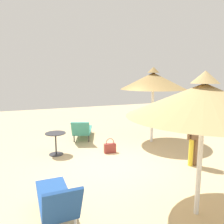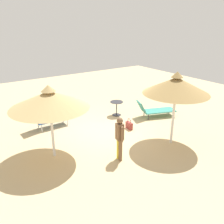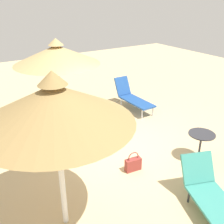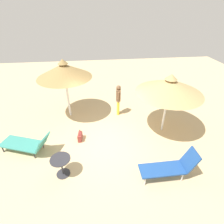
{
  "view_description": "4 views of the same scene",
  "coord_description": "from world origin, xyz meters",
  "px_view_note": "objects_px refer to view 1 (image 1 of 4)",
  "views": [
    {
      "loc": [
        2.4,
        5.58,
        2.57
      ],
      "look_at": [
        -0.13,
        -0.57,
        1.47
      ],
      "focal_mm": 35.27,
      "sensor_mm": 36.0,
      "label": 1
    },
    {
      "loc": [
        -8.03,
        5.33,
        4.65
      ],
      "look_at": [
        -0.49,
        0.11,
        1.14
      ],
      "focal_mm": 38.75,
      "sensor_mm": 36.0,
      "label": 2
    },
    {
      "loc": [
        -3.48,
        -5.14,
        3.91
      ],
      "look_at": [
        -0.55,
        -0.57,
        1.45
      ],
      "focal_mm": 42.31,
      "sensor_mm": 36.0,
      "label": 3
    },
    {
      "loc": [
        5.55,
        -0.34,
        5.01
      ],
      "look_at": [
        -0.3,
        0.35,
        1.25
      ],
      "focal_mm": 28.03,
      "sensor_mm": 36.0,
      "label": 4
    }
  ],
  "objects_px": {
    "handbag": "(110,148)",
    "side_table_round": "(56,140)",
    "parasol_umbrella_near_right": "(204,100)",
    "parasol_umbrella_far_right": "(153,81)",
    "person_standing_front": "(194,135)",
    "lounge_chair_center": "(82,130)",
    "lounge_chair_near_left": "(57,200)"
  },
  "relations": [
    {
      "from": "person_standing_front",
      "to": "parasol_umbrella_near_right",
      "type": "bearing_deg",
      "value": 49.36
    },
    {
      "from": "handbag",
      "to": "side_table_round",
      "type": "relative_size",
      "value": 0.69
    },
    {
      "from": "parasol_umbrella_near_right",
      "to": "handbag",
      "type": "relative_size",
      "value": 5.37
    },
    {
      "from": "parasol_umbrella_near_right",
      "to": "parasol_umbrella_far_right",
      "type": "height_order",
      "value": "parasol_umbrella_far_right"
    },
    {
      "from": "lounge_chair_near_left",
      "to": "lounge_chair_center",
      "type": "bearing_deg",
      "value": -109.5
    },
    {
      "from": "side_table_round",
      "to": "lounge_chair_center",
      "type": "bearing_deg",
      "value": -131.31
    },
    {
      "from": "handbag",
      "to": "person_standing_front",
      "type": "bearing_deg",
      "value": 133.98
    },
    {
      "from": "parasol_umbrella_near_right",
      "to": "side_table_round",
      "type": "bearing_deg",
      "value": -64.82
    },
    {
      "from": "lounge_chair_center",
      "to": "handbag",
      "type": "xyz_separation_m",
      "value": [
        -0.43,
        1.97,
        -0.2
      ]
    },
    {
      "from": "person_standing_front",
      "to": "handbag",
      "type": "height_order",
      "value": "person_standing_front"
    },
    {
      "from": "lounge_chair_center",
      "to": "side_table_round",
      "type": "xyz_separation_m",
      "value": [
        1.27,
        1.45,
        0.12
      ]
    },
    {
      "from": "parasol_umbrella_near_right",
      "to": "lounge_chair_center",
      "type": "distance_m",
      "value": 5.98
    },
    {
      "from": "lounge_chair_near_left",
      "to": "person_standing_front",
      "type": "distance_m",
      "value": 4.2
    },
    {
      "from": "side_table_round",
      "to": "parasol_umbrella_near_right",
      "type": "bearing_deg",
      "value": 115.18
    },
    {
      "from": "parasol_umbrella_far_right",
      "to": "lounge_chair_center",
      "type": "relative_size",
      "value": 1.39
    },
    {
      "from": "parasol_umbrella_far_right",
      "to": "handbag",
      "type": "distance_m",
      "value": 3.02
    },
    {
      "from": "parasol_umbrella_far_right",
      "to": "lounge_chair_center",
      "type": "bearing_deg",
      "value": -29.95
    },
    {
      "from": "person_standing_front",
      "to": "side_table_round",
      "type": "relative_size",
      "value": 2.18
    },
    {
      "from": "handbag",
      "to": "side_table_round",
      "type": "bearing_deg",
      "value": -17.02
    },
    {
      "from": "parasol_umbrella_far_right",
      "to": "side_table_round",
      "type": "bearing_deg",
      "value": 0.79
    },
    {
      "from": "parasol_umbrella_near_right",
      "to": "parasol_umbrella_far_right",
      "type": "bearing_deg",
      "value": -111.91
    },
    {
      "from": "handbag",
      "to": "side_table_round",
      "type": "height_order",
      "value": "side_table_round"
    },
    {
      "from": "parasol_umbrella_far_right",
      "to": "lounge_chair_near_left",
      "type": "xyz_separation_m",
      "value": [
        4.19,
        3.59,
        -1.91
      ]
    },
    {
      "from": "lounge_chair_center",
      "to": "parasol_umbrella_near_right",
      "type": "bearing_deg",
      "value": 97.14
    },
    {
      "from": "parasol_umbrella_near_right",
      "to": "lounge_chair_near_left",
      "type": "xyz_separation_m",
      "value": [
        2.48,
        -0.68,
        -1.7
      ]
    },
    {
      "from": "parasol_umbrella_near_right",
      "to": "lounge_chair_center",
      "type": "bearing_deg",
      "value": -82.86
    },
    {
      "from": "parasol_umbrella_far_right",
      "to": "person_standing_front",
      "type": "relative_size",
      "value": 1.81
    },
    {
      "from": "lounge_chair_near_left",
      "to": "handbag",
      "type": "bearing_deg",
      "value": -126.08
    },
    {
      "from": "person_standing_front",
      "to": "side_table_round",
      "type": "bearing_deg",
      "value": -34.36
    },
    {
      "from": "lounge_chair_center",
      "to": "side_table_round",
      "type": "height_order",
      "value": "lounge_chair_center"
    },
    {
      "from": "parasol_umbrella_far_right",
      "to": "lounge_chair_center",
      "type": "distance_m",
      "value": 3.44
    },
    {
      "from": "parasol_umbrella_far_right",
      "to": "lounge_chair_center",
      "type": "xyz_separation_m",
      "value": [
        2.43,
        -1.4,
        -1.99
      ]
    }
  ]
}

